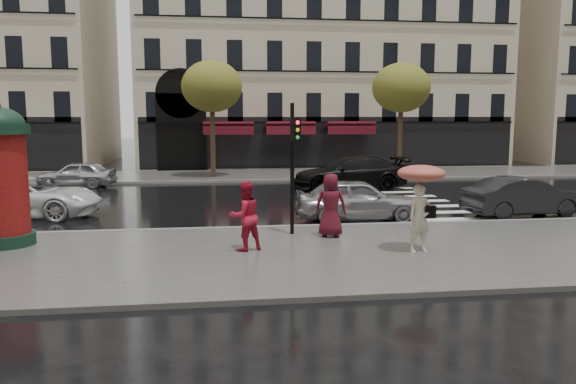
{
  "coord_description": "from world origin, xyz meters",
  "views": [
    {
      "loc": [
        -2.01,
        -14.15,
        3.53
      ],
      "look_at": [
        0.09,
        1.5,
        1.4
      ],
      "focal_mm": 35.0,
      "sensor_mm": 36.0,
      "label": 1
    }
  ],
  "objects": [
    {
      "name": "far_kerb",
      "position": [
        0.0,
        16.0,
        0.07
      ],
      "size": [
        90.0,
        0.25,
        0.14
      ],
      "primitive_type": "cube",
      "color": "slate",
      "rests_on": "ground"
    },
    {
      "name": "traffic_light",
      "position": [
        0.28,
        1.73,
        2.42
      ],
      "size": [
        0.28,
        0.37,
        3.79
      ],
      "color": "black",
      "rests_on": "near_sidewalk"
    },
    {
      "name": "morris_column",
      "position": [
        -7.53,
        1.41,
        2.09
      ],
      "size": [
        1.53,
        1.53,
        4.12
      ],
      "color": "black",
      "rests_on": "near_sidewalk"
    },
    {
      "name": "tree_far_left",
      "position": [
        -2.0,
        18.0,
        5.17
      ],
      "size": [
        3.4,
        3.4,
        6.64
      ],
      "color": "#38281C",
      "rests_on": "ground"
    },
    {
      "name": "woman_umbrella",
      "position": [
        3.15,
        -0.79,
        1.63
      ],
      "size": [
        1.19,
        1.19,
        2.29
      ],
      "color": "beige",
      "rests_on": "near_sidewalk"
    },
    {
      "name": "woman_red",
      "position": [
        -1.22,
        -0.05,
        1.01
      ],
      "size": [
        1.07,
        0.98,
        1.78
      ],
      "primitive_type": "imported",
      "rotation": [
        0.0,
        0.0,
        3.57
      ],
      "color": "red",
      "rests_on": "near_sidewalk"
    },
    {
      "name": "car_silver",
      "position": [
        2.83,
        4.22,
        0.73
      ],
      "size": [
        4.32,
        1.85,
        1.45
      ],
      "primitive_type": "imported",
      "rotation": [
        0.0,
        0.0,
        1.54
      ],
      "color": "#A0A0A4",
      "rests_on": "ground"
    },
    {
      "name": "man_burgundy",
      "position": [
        1.29,
        1.28,
        1.03
      ],
      "size": [
        1.01,
        0.79,
        1.82
      ],
      "primitive_type": "imported",
      "rotation": [
        0.0,
        0.0,
        2.88
      ],
      "color": "#4C0F1B",
      "rests_on": "near_sidewalk"
    },
    {
      "name": "car_black",
      "position": [
        4.54,
        12.23,
        0.81
      ],
      "size": [
        5.66,
        2.54,
        1.61
      ],
      "primitive_type": "imported",
      "rotation": [
        0.0,
        0.0,
        -1.52
      ],
      "color": "black",
      "rests_on": "ground"
    },
    {
      "name": "near_kerb",
      "position": [
        0.0,
        3.0,
        0.07
      ],
      "size": [
        90.0,
        0.25,
        0.14
      ],
      "primitive_type": "cube",
      "color": "slate",
      "rests_on": "ground"
    },
    {
      "name": "car_far_silver",
      "position": [
        -8.8,
        15.0,
        0.65
      ],
      "size": [
        3.97,
        2.01,
        1.3
      ],
      "primitive_type": "imported",
      "rotation": [
        0.0,
        0.0,
        -1.7
      ],
      "color": "#BBBBC0",
      "rests_on": "ground"
    },
    {
      "name": "bldg_far_corner",
      "position": [
        6.0,
        30.0,
        11.31
      ],
      "size": [
        26.0,
        14.0,
        22.9
      ],
      "color": "#B7A88C",
      "rests_on": "ground"
    },
    {
      "name": "near_sidewalk",
      "position": [
        0.0,
        -0.5,
        0.06
      ],
      "size": [
        90.0,
        7.0,
        0.12
      ],
      "primitive_type": "cube",
      "color": "#474744",
      "rests_on": "ground"
    },
    {
      "name": "zebra_crossing",
      "position": [
        6.0,
        9.6,
        0.01
      ],
      "size": [
        3.6,
        11.75,
        0.01
      ],
      "primitive_type": "cube",
      "color": "silver",
      "rests_on": "ground"
    },
    {
      "name": "ground",
      "position": [
        0.0,
        0.0,
        0.0
      ],
      "size": [
        160.0,
        160.0,
        0.0
      ],
      "primitive_type": "plane",
      "color": "black",
      "rests_on": "ground"
    },
    {
      "name": "tree_far_right",
      "position": [
        9.0,
        18.0,
        5.17
      ],
      "size": [
        3.4,
        3.4,
        6.64
      ],
      "color": "#38281C",
      "rests_on": "ground"
    },
    {
      "name": "car_white",
      "position": [
        -8.54,
        6.43,
        0.71
      ],
      "size": [
        5.35,
        2.99,
        1.41
      ],
      "primitive_type": "imported",
      "rotation": [
        0.0,
        0.0,
        1.44
      ],
      "color": "white",
      "rests_on": "ground"
    },
    {
      "name": "far_sidewalk",
      "position": [
        0.0,
        19.0,
        0.06
      ],
      "size": [
        90.0,
        6.0,
        0.12
      ],
      "primitive_type": "cube",
      "color": "#474744",
      "rests_on": "ground"
    },
    {
      "name": "car_darkgrey",
      "position": [
        8.88,
        4.2,
        0.7
      ],
      "size": [
        4.4,
        1.96,
        1.4
      ],
      "primitive_type": "imported",
      "rotation": [
        0.0,
        0.0,
        1.68
      ],
      "color": "black",
      "rests_on": "ground"
    }
  ]
}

